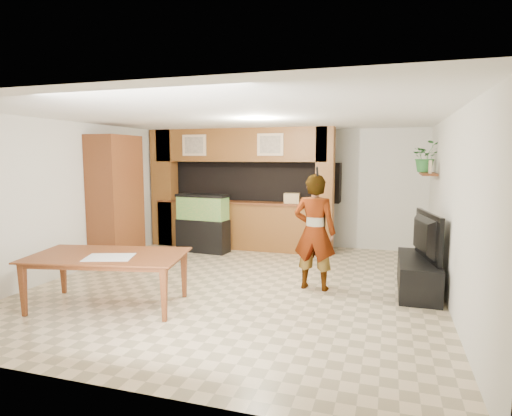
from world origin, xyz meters
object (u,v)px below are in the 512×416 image
(person, at_px, (315,232))
(dining_table, at_px, (108,281))
(pantry_cabinet, at_px, (116,200))
(television, at_px, (420,236))
(aquarium, at_px, (203,224))

(person, height_order, dining_table, person)
(pantry_cabinet, height_order, dining_table, pantry_cabinet)
(pantry_cabinet, height_order, person, pantry_cabinet)
(pantry_cabinet, distance_m, dining_table, 2.66)
(television, height_order, person, person)
(aquarium, bearing_deg, person, -29.26)
(pantry_cabinet, xyz_separation_m, aquarium, (1.16, 1.34, -0.60))
(television, bearing_deg, dining_table, 104.71)
(aquarium, bearing_deg, television, -14.62)
(pantry_cabinet, relative_size, aquarium, 1.96)
(aquarium, xyz_separation_m, dining_table, (0.18, -3.48, -0.24))
(aquarium, xyz_separation_m, person, (2.68, -1.86, 0.28))
(pantry_cabinet, xyz_separation_m, dining_table, (1.35, -2.13, -0.84))
(dining_table, bearing_deg, television, 14.15)
(aquarium, height_order, television, aquarium)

